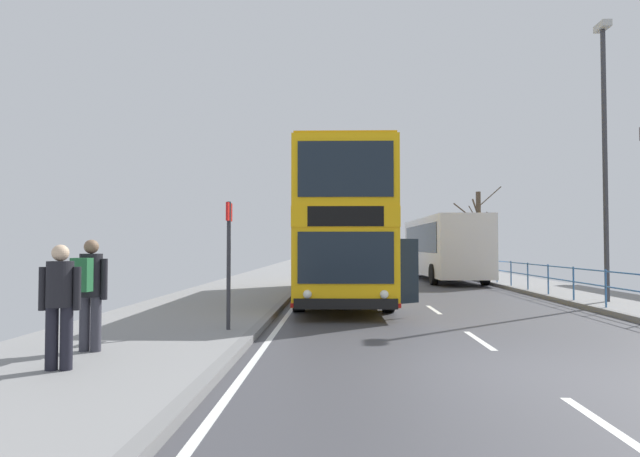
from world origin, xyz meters
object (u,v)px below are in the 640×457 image
(background_bus_far_lane, at_px, (443,247))
(street_lamp_far_side, at_px, (605,140))
(double_decker_bus_main, at_px, (341,228))
(pedestrian_companion, at_px, (60,299))
(bus_stop_sign_near, at_px, (229,250))
(bare_tree_far_00, at_px, (478,229))
(pedestrian_with_backpack, at_px, (89,286))

(background_bus_far_lane, xyz_separation_m, street_lamp_far_side, (2.49, -11.78, 3.17))
(double_decker_bus_main, distance_m, pedestrian_companion, 11.11)
(background_bus_far_lane, distance_m, bus_stop_sign_near, 18.94)
(background_bus_far_lane, bearing_deg, double_decker_bus_main, -116.93)
(background_bus_far_lane, xyz_separation_m, bus_stop_sign_near, (-7.55, -17.37, -0.05))
(street_lamp_far_side, xyz_separation_m, bare_tree_far_00, (1.30, 19.36, -2.01))
(background_bus_far_lane, height_order, street_lamp_far_side, street_lamp_far_side)
(double_decker_bus_main, bearing_deg, street_lamp_far_side, -9.70)
(bare_tree_far_00, bearing_deg, pedestrian_companion, -114.39)
(pedestrian_companion, height_order, bus_stop_sign_near, bus_stop_sign_near)
(double_decker_bus_main, height_order, pedestrian_companion, double_decker_bus_main)
(double_decker_bus_main, height_order, street_lamp_far_side, street_lamp_far_side)
(bus_stop_sign_near, bearing_deg, pedestrian_with_backpack, -127.18)
(pedestrian_with_backpack, distance_m, pedestrian_companion, 1.22)
(double_decker_bus_main, distance_m, background_bus_far_lane, 11.73)
(pedestrian_companion, height_order, bare_tree_far_00, bare_tree_far_00)
(bus_stop_sign_near, distance_m, street_lamp_far_side, 11.93)
(double_decker_bus_main, relative_size, bare_tree_far_00, 1.85)
(double_decker_bus_main, relative_size, street_lamp_far_side, 1.25)
(street_lamp_far_side, bearing_deg, double_decker_bus_main, 170.30)
(pedestrian_with_backpack, xyz_separation_m, street_lamp_far_side, (11.75, 7.83, 3.75))
(double_decker_bus_main, bearing_deg, pedestrian_with_backpack, -113.30)
(background_bus_far_lane, bearing_deg, bare_tree_far_00, 63.42)
(pedestrian_with_backpack, bearing_deg, bare_tree_far_00, 64.37)
(pedestrian_with_backpack, relative_size, pedestrian_companion, 1.05)
(pedestrian_with_backpack, xyz_separation_m, bus_stop_sign_near, (1.70, 2.25, 0.54))
(double_decker_bus_main, distance_m, bare_tree_far_00, 20.20)
(background_bus_far_lane, relative_size, bare_tree_far_00, 1.83)
(double_decker_bus_main, bearing_deg, bus_stop_sign_near, -107.96)
(background_bus_far_lane, bearing_deg, pedestrian_companion, -113.57)
(bare_tree_far_00, bearing_deg, bus_stop_sign_near, -114.45)
(pedestrian_companion, xyz_separation_m, bus_stop_sign_near, (1.53, 3.45, 0.62))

